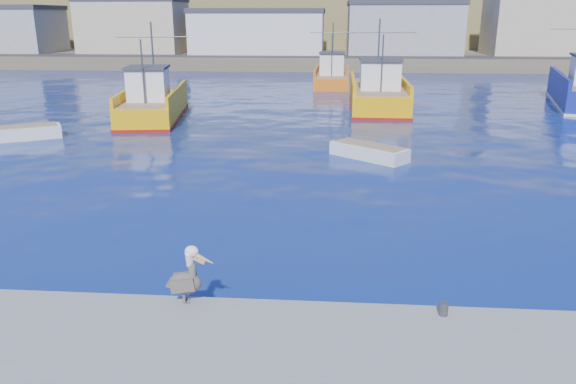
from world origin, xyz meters
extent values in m
plane|color=#06144F|center=(0.00, 0.00, 0.00)|extent=(260.00, 260.00, 0.00)
cylinder|color=#4C4C4C|center=(3.00, -3.40, 0.65)|extent=(0.20, 0.20, 0.30)
cube|color=brown|center=(0.00, 72.00, 0.80)|extent=(160.00, 30.00, 1.60)
cube|color=olive|center=(0.00, 98.00, 6.00)|extent=(180.00, 40.00, 14.00)
cube|color=#2D2D2D|center=(0.00, 61.00, 1.65)|extent=(150.00, 5.00, 0.10)
cube|color=gray|center=(-48.00, 67.00, 4.60)|extent=(16.00, 10.00, 6.00)
cube|color=tan|center=(-28.00, 67.00, 5.10)|extent=(14.00, 9.00, 7.00)
cube|color=#333338|center=(-28.00, 67.00, 8.90)|extent=(14.28, 9.18, 0.60)
cube|color=silver|center=(-10.00, 67.00, 4.35)|extent=(18.00, 11.00, 5.50)
cube|color=#333338|center=(-10.00, 67.00, 7.40)|extent=(18.36, 11.22, 0.60)
cube|color=gray|center=(10.00, 67.00, 4.85)|extent=(15.00, 10.00, 6.50)
cube|color=#333338|center=(10.00, 67.00, 8.40)|extent=(15.30, 10.20, 0.60)
cube|color=tan|center=(30.00, 67.00, 5.35)|extent=(17.00, 9.00, 7.50)
cube|color=#F3AA06|center=(-11.68, 23.13, 0.67)|extent=(4.90, 10.74, 1.35)
cube|color=#F3AA06|center=(-10.08, 23.37, 1.70)|extent=(1.66, 10.07, 0.70)
cube|color=#F3AA06|center=(-13.29, 22.90, 1.70)|extent=(1.66, 10.07, 0.70)
cube|color=#971709|center=(-11.68, 23.13, 0.05)|extent=(5.00, 10.95, 0.25)
cube|color=#8C7251|center=(-11.68, 23.13, 1.40)|extent=(4.57, 10.29, 0.10)
cube|color=white|center=(-11.46, 21.60, 2.45)|extent=(2.76, 2.91, 2.00)
cube|color=#333338|center=(-11.46, 21.60, 3.55)|extent=(2.98, 3.24, 0.15)
cylinder|color=#4C4C4C|center=(-11.83, 24.16, 3.85)|extent=(0.14, 0.14, 5.00)
cylinder|color=#4C4C4C|center=(-11.24, 20.06, 3.35)|extent=(0.11, 0.11, 4.00)
cylinder|color=#4C4C4C|center=(-11.83, 24.16, 5.35)|extent=(4.79, 0.77, 0.08)
cube|color=#F3AA06|center=(3.94, 29.13, 0.75)|extent=(4.18, 11.67, 1.51)
cube|color=#F3AA06|center=(5.83, 29.11, 1.86)|extent=(0.41, 11.38, 0.70)
cube|color=#F3AA06|center=(2.06, 29.16, 1.86)|extent=(0.41, 11.38, 0.70)
cube|color=#971709|center=(3.94, 29.13, 0.05)|extent=(4.26, 11.90, 0.25)
cube|color=#8C7251|center=(3.94, 29.13, 1.56)|extent=(3.85, 11.20, 0.10)
cube|color=white|center=(3.92, 27.39, 2.61)|extent=(2.85, 2.94, 2.00)
cube|color=#333338|center=(3.92, 27.39, 3.71)|extent=(3.05, 3.29, 0.15)
cylinder|color=#4C4C4C|center=(3.96, 30.29, 4.01)|extent=(0.12, 0.12, 5.00)
cylinder|color=#4C4C4C|center=(3.89, 25.65, 3.51)|extent=(0.10, 0.10, 4.00)
cylinder|color=#4C4C4C|center=(3.96, 30.29, 5.51)|extent=(5.61, 0.16, 0.08)
cube|color=navy|center=(18.49, 32.34, 2.07)|extent=(3.48, 12.64, 0.70)
cube|color=orange|center=(0.41, 42.51, 0.57)|extent=(3.42, 8.79, 1.14)
cube|color=orange|center=(1.95, 42.48, 1.49)|extent=(0.34, 8.57, 0.70)
cube|color=orange|center=(-1.13, 42.53, 1.49)|extent=(0.34, 8.57, 0.70)
cube|color=#8C7251|center=(0.41, 42.51, 1.19)|extent=(3.15, 8.44, 0.10)
cube|color=white|center=(0.39, 41.19, 2.24)|extent=(2.33, 2.22, 2.00)
cube|color=#333338|center=(0.39, 41.19, 3.34)|extent=(2.50, 2.49, 0.15)
cylinder|color=#4C4C4C|center=(0.43, 43.38, 3.64)|extent=(0.12, 0.12, 5.00)
cylinder|color=#4C4C4C|center=(0.37, 39.88, 3.14)|extent=(0.10, 0.10, 4.00)
cylinder|color=#4C4C4C|center=(0.43, 43.38, 5.14)|extent=(4.59, 0.16, 0.08)
cube|color=silver|center=(-17.13, 15.65, 0.27)|extent=(4.47, 3.48, 0.86)
cube|color=#8C7251|center=(-17.13, 15.65, 0.73)|extent=(3.94, 2.99, 0.09)
cube|color=silver|center=(2.36, 12.69, 0.25)|extent=(3.89, 3.57, 0.79)
cube|color=#8C7251|center=(2.36, 12.69, 0.67)|extent=(3.40, 3.09, 0.08)
cylinder|color=#595451|center=(-2.73, -3.33, 0.63)|extent=(0.06, 0.06, 0.26)
cube|color=#595451|center=(-2.68, -3.33, 0.51)|extent=(0.14, 0.11, 0.01)
cylinder|color=#595451|center=(-2.74, -3.17, 0.63)|extent=(0.06, 0.06, 0.26)
cube|color=#595451|center=(-2.69, -3.16, 0.51)|extent=(0.14, 0.11, 0.01)
ellipsoid|color=#38332D|center=(-2.71, -3.25, 0.97)|extent=(0.78, 0.49, 0.51)
cube|color=#38332D|center=(-2.72, -3.45, 0.99)|extent=(0.58, 0.09, 0.38)
cube|color=#38332D|center=(-2.75, -3.05, 0.99)|extent=(0.58, 0.09, 0.38)
cube|color=#38332D|center=(-3.04, -3.27, 0.91)|extent=(0.21, 0.15, 0.11)
cylinder|color=#38332D|center=(-2.54, -3.24, 1.25)|extent=(0.19, 0.28, 0.41)
cylinder|color=white|center=(-2.58, -3.24, 1.55)|extent=(0.18, 0.27, 0.38)
ellipsoid|color=white|center=(-2.52, -3.23, 1.74)|extent=(0.32, 0.25, 0.26)
cone|color=gold|center=(-2.29, -3.22, 1.58)|extent=(0.52, 0.16, 0.36)
cube|color=tan|center=(-2.38, -3.23, 1.54)|extent=(0.31, 0.07, 0.23)
camera|label=1|loc=(0.49, -14.43, 6.69)|focal=35.00mm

